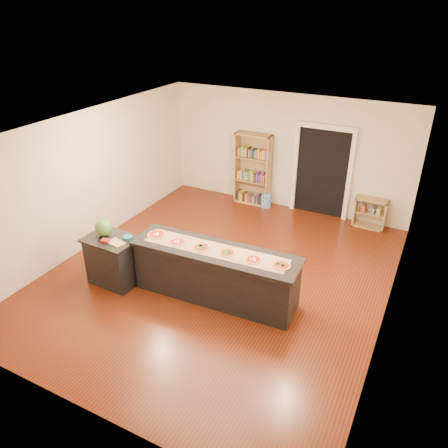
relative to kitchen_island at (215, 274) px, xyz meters
The scene contains 18 objects.
room 1.14m from the kitchen_island, 112.29° to the left, with size 6.00×7.00×2.80m.
doorway 4.21m from the kitchen_island, 81.12° to the left, with size 1.40×0.09×2.21m.
kitchen_island is the anchor object (origin of this frame).
side_counter 1.92m from the kitchen_island, 166.99° to the right, with size 0.93×0.68×0.92m.
bookshelf 4.08m from the kitchen_island, 104.93° to the left, with size 0.90×0.32×1.80m, color #A88651.
low_shelf 4.36m from the kitchen_island, 64.47° to the left, with size 0.70×0.30×0.70m, color #A88651.
waste_bin 3.92m from the kitchen_island, 99.15° to the left, with size 0.25×0.25×0.36m, color #619EDA.
kraft_paper 0.48m from the kitchen_island, 92.69° to the left, with size 2.53×0.46×0.00m, color #9B7450.
watermelon 2.16m from the kitchen_island, 168.79° to the right, with size 0.31×0.31×0.31m, color #144214.
cutting_board 1.81m from the kitchen_island, 162.52° to the right, with size 0.30×0.20×0.02m, color tan.
package_red 1.99m from the kitchen_island, 162.57° to the right, with size 0.15×0.11×0.05m, color maroon.
package_teal 1.67m from the kitchen_island, 168.29° to the right, with size 0.17×0.17×0.06m, color #195966.
pizza_a 1.26m from the kitchen_island, behind, with size 0.32×0.32×0.02m.
pizza_b 0.85m from the kitchen_island, behind, with size 0.30×0.30×0.02m.
pizza_c 0.54m from the kitchen_island, 166.54° to the right, with size 0.32×0.32×0.02m.
pizza_d 0.54m from the kitchen_island, ahead, with size 0.29×0.29×0.02m.
pizza_e 0.85m from the kitchen_island, ahead, with size 0.29×0.29×0.02m.
pizza_f 1.26m from the kitchen_island, ahead, with size 0.28×0.28×0.02m.
Camera 1 is at (3.25, -6.13, 4.72)m, focal length 35.00 mm.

